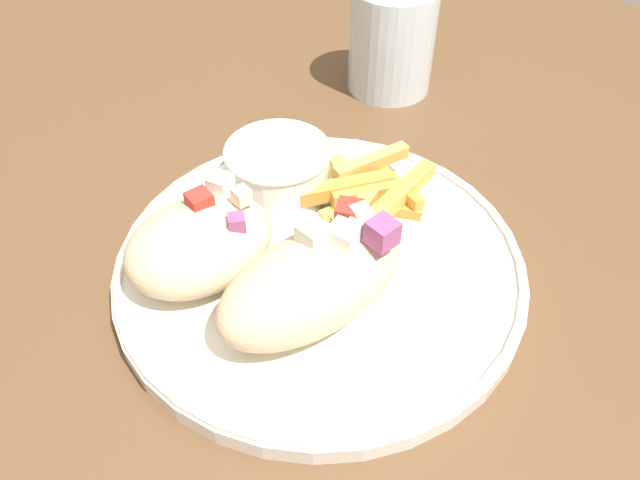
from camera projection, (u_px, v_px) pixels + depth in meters
name	position (u px, v px, depth m)	size (l,w,h in m)	color
table	(292.00, 348.00, 0.50)	(1.22, 1.22, 0.74)	brown
plate	(320.00, 264.00, 0.45)	(0.29, 0.29, 0.02)	white
pita_sandwich_near	(314.00, 280.00, 0.39)	(0.14, 0.08, 0.07)	beige
pita_sandwich_far	(200.00, 243.00, 0.42)	(0.11, 0.09, 0.06)	beige
fries_pile	(368.00, 195.00, 0.48)	(0.10, 0.09, 0.03)	gold
sauce_ramekin	(278.00, 168.00, 0.48)	(0.08, 0.08, 0.04)	white
water_glass	(392.00, 44.00, 0.60)	(0.08, 0.08, 0.10)	silver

